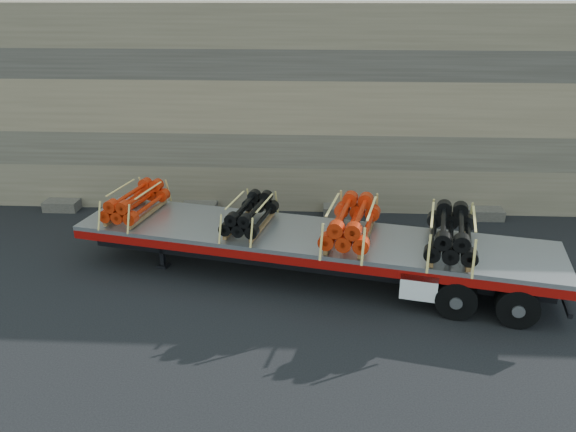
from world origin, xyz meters
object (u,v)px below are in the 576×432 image
(trailer, at_px, (309,255))
(bundle_rear, at_px, (451,234))
(bundle_front, at_px, (136,202))
(bundle_midrear, at_px, (351,223))
(bundle_midfront, at_px, (250,215))

(trailer, relative_size, bundle_rear, 5.27)
(bundle_front, relative_size, bundle_midrear, 0.88)
(trailer, xyz_separation_m, bundle_front, (-5.07, 1.10, 1.03))
(bundle_front, height_order, bundle_midrear, bundle_midrear)
(bundle_front, bearing_deg, bundle_rear, 0.00)
(bundle_midfront, bearing_deg, bundle_rear, 0.00)
(bundle_midrear, bearing_deg, trailer, 180.00)
(bundle_front, xyz_separation_m, bundle_midfront, (3.42, -0.74, -0.02))
(trailer, xyz_separation_m, bundle_midrear, (1.08, -0.23, 1.09))
(bundle_midfront, bearing_deg, trailer, 0.00)
(bundle_front, xyz_separation_m, bundle_rear, (8.63, -1.87, 0.05))
(bundle_midrear, bearing_deg, bundle_front, 180.00)
(trailer, relative_size, bundle_front, 5.95)
(bundle_front, xyz_separation_m, bundle_midrear, (6.15, -1.33, 0.05))
(trailer, height_order, bundle_rear, bundle_rear)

